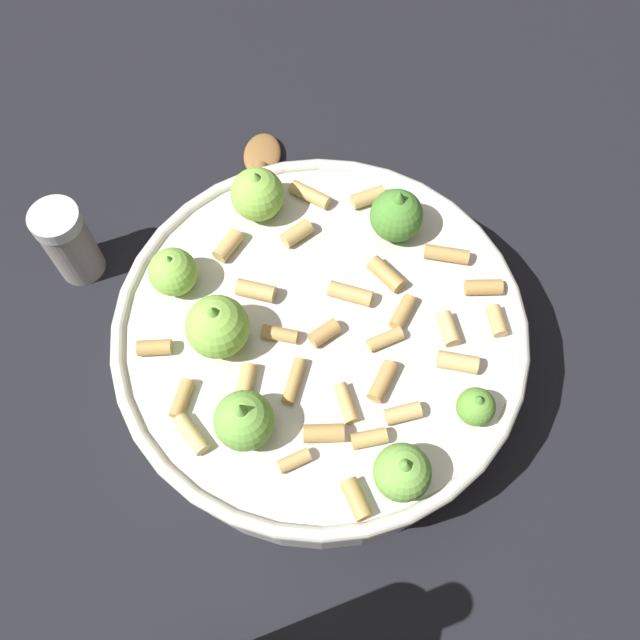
# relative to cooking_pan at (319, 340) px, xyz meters

# --- Properties ---
(ground_plane) EXTENTS (2.40, 2.40, 0.00)m
(ground_plane) POSITION_rel_cooking_pan_xyz_m (-0.00, 0.00, -0.04)
(ground_plane) COLOR black
(cooking_pan) EXTENTS (0.31, 0.31, 0.12)m
(cooking_pan) POSITION_rel_cooking_pan_xyz_m (0.00, 0.00, 0.00)
(cooking_pan) COLOR beige
(cooking_pan) RESTS_ON ground
(pepper_shaker) EXTENTS (0.04, 0.04, 0.08)m
(pepper_shaker) POSITION_rel_cooking_pan_xyz_m (-0.01, -0.23, -0.00)
(pepper_shaker) COLOR gray
(pepper_shaker) RESTS_ON ground
(wooden_spoon) EXTENTS (0.23, 0.10, 0.02)m
(wooden_spoon) POSITION_rel_cooking_pan_xyz_m (-0.11, -0.11, -0.04)
(wooden_spoon) COLOR olive
(wooden_spoon) RESTS_ON ground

